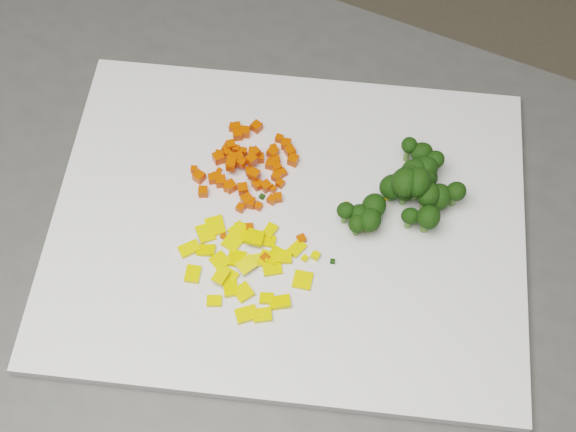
{
  "coord_description": "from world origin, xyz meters",
  "views": [
    {
      "loc": [
        0.26,
        -0.16,
        1.64
      ],
      "look_at": [
        0.24,
        0.24,
        0.92
      ],
      "focal_mm": 50.0,
      "sensor_mm": 36.0,
      "label": 1
    }
  ],
  "objects_px": {
    "counter_block": "(285,379)",
    "broccoli_pile": "(403,185)",
    "pepper_pile": "(244,260)",
    "cutting_board": "(288,224)",
    "carrot_pile": "(244,160)"
  },
  "relations": [
    {
      "from": "counter_block",
      "to": "pepper_pile",
      "type": "xyz_separation_m",
      "value": [
        -0.04,
        -0.03,
        0.47
      ]
    },
    {
      "from": "counter_block",
      "to": "carrot_pile",
      "type": "xyz_separation_m",
      "value": [
        -0.05,
        0.08,
        0.48
      ]
    },
    {
      "from": "cutting_board",
      "to": "carrot_pile",
      "type": "distance_m",
      "value": 0.08
    },
    {
      "from": "cutting_board",
      "to": "pepper_pile",
      "type": "relative_size",
      "value": 3.88
    },
    {
      "from": "carrot_pile",
      "to": "cutting_board",
      "type": "bearing_deg",
      "value": -51.88
    },
    {
      "from": "cutting_board",
      "to": "broccoli_pile",
      "type": "relative_size",
      "value": 3.75
    },
    {
      "from": "cutting_board",
      "to": "carrot_pile",
      "type": "xyz_separation_m",
      "value": [
        -0.05,
        0.06,
        0.02
      ]
    },
    {
      "from": "cutting_board",
      "to": "pepper_pile",
      "type": "height_order",
      "value": "pepper_pile"
    },
    {
      "from": "carrot_pile",
      "to": "broccoli_pile",
      "type": "relative_size",
      "value": 0.83
    },
    {
      "from": "cutting_board",
      "to": "broccoli_pile",
      "type": "bearing_deg",
      "value": 14.28
    },
    {
      "from": "pepper_pile",
      "to": "broccoli_pile",
      "type": "relative_size",
      "value": 0.97
    },
    {
      "from": "counter_block",
      "to": "broccoli_pile",
      "type": "distance_m",
      "value": 0.51
    },
    {
      "from": "cutting_board",
      "to": "carrot_pile",
      "type": "height_order",
      "value": "carrot_pile"
    },
    {
      "from": "counter_block",
      "to": "cutting_board",
      "type": "relative_size",
      "value": 1.98
    },
    {
      "from": "counter_block",
      "to": "broccoli_pile",
      "type": "xyz_separation_m",
      "value": [
        0.12,
        0.05,
        0.49
      ]
    }
  ]
}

